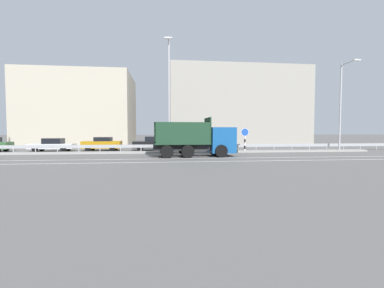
{
  "coord_description": "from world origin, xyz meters",
  "views": [
    {
      "loc": [
        -2.87,
        -23.32,
        2.1
      ],
      "look_at": [
        -0.19,
        0.28,
        0.97
      ],
      "focal_mm": 24.0,
      "sensor_mm": 36.0,
      "label": 1
    }
  ],
  "objects_px": {
    "parked_car_2": "(53,145)",
    "parked_car_3": "(102,144)",
    "street_lamp_2": "(342,103)",
    "parked_car_4": "(152,143)",
    "median_road_sign": "(245,139)",
    "street_lamp_1": "(169,93)",
    "dump_truck": "(204,142)"
  },
  "relations": [
    {
      "from": "parked_car_2",
      "to": "parked_car_3",
      "type": "bearing_deg",
      "value": -87.64
    },
    {
      "from": "street_lamp_2",
      "to": "parked_car_4",
      "type": "bearing_deg",
      "value": 169.44
    },
    {
      "from": "median_road_sign",
      "to": "parked_car_3",
      "type": "distance_m",
      "value": 15.45
    },
    {
      "from": "median_road_sign",
      "to": "street_lamp_2",
      "type": "distance_m",
      "value": 11.16
    },
    {
      "from": "parked_car_2",
      "to": "parked_car_4",
      "type": "xyz_separation_m",
      "value": [
        10.54,
        0.2,
        0.08
      ]
    },
    {
      "from": "median_road_sign",
      "to": "street_lamp_1",
      "type": "distance_m",
      "value": 8.98
    },
    {
      "from": "street_lamp_2",
      "to": "parked_car_2",
      "type": "bearing_deg",
      "value": 173.41
    },
    {
      "from": "dump_truck",
      "to": "parked_car_4",
      "type": "relative_size",
      "value": 1.66
    },
    {
      "from": "parked_car_4",
      "to": "parked_car_2",
      "type": "bearing_deg",
      "value": 90.21
    },
    {
      "from": "street_lamp_2",
      "to": "parked_car_3",
      "type": "bearing_deg",
      "value": 171.43
    },
    {
      "from": "dump_truck",
      "to": "median_road_sign",
      "type": "distance_m",
      "value": 6.07
    },
    {
      "from": "median_road_sign",
      "to": "parked_car_3",
      "type": "height_order",
      "value": "median_road_sign"
    },
    {
      "from": "median_road_sign",
      "to": "parked_car_2",
      "type": "relative_size",
      "value": 0.55
    },
    {
      "from": "median_road_sign",
      "to": "parked_car_2",
      "type": "height_order",
      "value": "median_road_sign"
    },
    {
      "from": "median_road_sign",
      "to": "parked_car_4",
      "type": "height_order",
      "value": "median_road_sign"
    },
    {
      "from": "parked_car_2",
      "to": "parked_car_3",
      "type": "xyz_separation_m",
      "value": [
        5.09,
        0.31,
        0.07
      ]
    },
    {
      "from": "median_road_sign",
      "to": "parked_car_2",
      "type": "distance_m",
      "value": 20.37
    },
    {
      "from": "street_lamp_1",
      "to": "street_lamp_2",
      "type": "xyz_separation_m",
      "value": [
        18.21,
        -0.02,
        -0.72
      ]
    },
    {
      "from": "dump_truck",
      "to": "median_road_sign",
      "type": "relative_size",
      "value": 2.85
    },
    {
      "from": "dump_truck",
      "to": "street_lamp_2",
      "type": "relative_size",
      "value": 0.76
    },
    {
      "from": "parked_car_2",
      "to": "parked_car_3",
      "type": "height_order",
      "value": "parked_car_3"
    },
    {
      "from": "dump_truck",
      "to": "street_lamp_2",
      "type": "bearing_deg",
      "value": 100.67
    },
    {
      "from": "street_lamp_2",
      "to": "parked_car_3",
      "type": "height_order",
      "value": "street_lamp_2"
    },
    {
      "from": "street_lamp_2",
      "to": "parked_car_4",
      "type": "xyz_separation_m",
      "value": [
        -20.01,
        3.73,
        -4.38
      ]
    },
    {
      "from": "parked_car_3",
      "to": "street_lamp_1",
      "type": "bearing_deg",
      "value": -117.9
    },
    {
      "from": "parked_car_2",
      "to": "parked_car_4",
      "type": "height_order",
      "value": "parked_car_4"
    },
    {
      "from": "median_road_sign",
      "to": "street_lamp_2",
      "type": "xyz_separation_m",
      "value": [
        10.47,
        -0.14,
        3.84
      ]
    },
    {
      "from": "dump_truck",
      "to": "street_lamp_2",
      "type": "height_order",
      "value": "street_lamp_2"
    },
    {
      "from": "parked_car_4",
      "to": "parked_car_3",
      "type": "bearing_deg",
      "value": 87.98
    },
    {
      "from": "dump_truck",
      "to": "street_lamp_1",
      "type": "xyz_separation_m",
      "value": [
        -2.92,
        3.58,
        4.62
      ]
    },
    {
      "from": "dump_truck",
      "to": "parked_car_4",
      "type": "xyz_separation_m",
      "value": [
        -4.72,
        7.29,
        -0.48
      ]
    },
    {
      "from": "street_lamp_1",
      "to": "street_lamp_2",
      "type": "bearing_deg",
      "value": -0.07
    }
  ]
}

